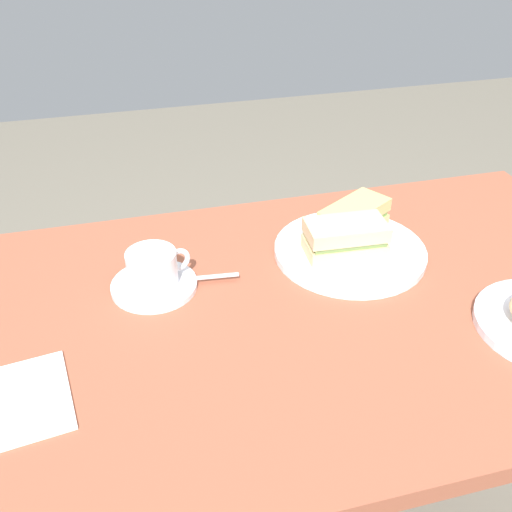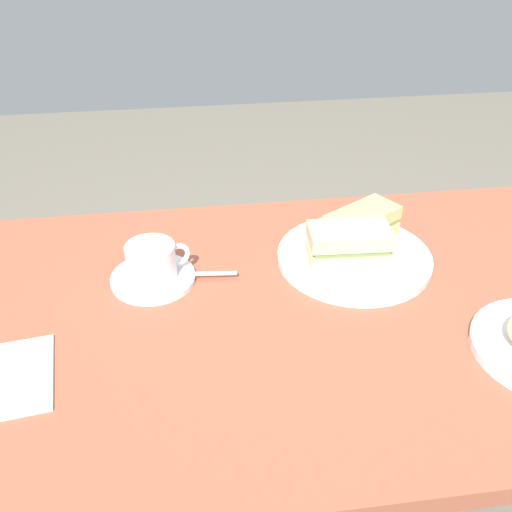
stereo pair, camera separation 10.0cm
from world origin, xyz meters
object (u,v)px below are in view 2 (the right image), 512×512
object	(u,v)px
dining_table	(313,369)
coffee_saucer	(153,278)
sandwich_back	(361,226)
spoon	(198,273)
sandwich_plate	(354,257)
sandwich_front	(349,244)
coffee_cup	(152,260)

from	to	relation	value
dining_table	coffee_saucer	world-z (taller)	coffee_saucer
sandwich_back	spoon	bearing A→B (deg)	12.26
coffee_saucer	spoon	xyz separation A→B (m)	(-0.08, 0.01, 0.01)
sandwich_plate	coffee_saucer	world-z (taller)	sandwich_plate
sandwich_plate	sandwich_front	xyz separation A→B (m)	(0.02, 0.01, 0.04)
coffee_cup	spoon	xyz separation A→B (m)	(-0.07, 0.01, -0.03)
sandwich_front	coffee_saucer	size ratio (longest dim) A/B	1.01
sandwich_back	coffee_cup	size ratio (longest dim) A/B	1.42
dining_table	sandwich_front	distance (m)	0.22
sandwich_back	coffee_cup	bearing A→B (deg)	8.70
coffee_saucer	dining_table	bearing A→B (deg)	157.79
sandwich_plate	sandwich_back	xyz separation A→B (m)	(-0.02, -0.05, 0.04)
dining_table	sandwich_plate	bearing A→B (deg)	-128.17
coffee_saucer	coffee_cup	world-z (taller)	coffee_cup
dining_table	spoon	size ratio (longest dim) A/B	11.58
coffee_saucer	sandwich_plate	bearing A→B (deg)	-178.09
dining_table	coffee_cup	xyz separation A→B (m)	(0.26, -0.11, 0.18)
dining_table	sandwich_back	bearing A→B (deg)	-125.29
sandwich_plate	coffee_cup	xyz separation A→B (m)	(0.35, 0.01, 0.03)
sandwich_plate	coffee_saucer	xyz separation A→B (m)	(0.35, 0.01, -0.00)
sandwich_front	sandwich_back	size ratio (longest dim) A/B	0.94
coffee_cup	spoon	bearing A→B (deg)	173.84
sandwich_front	coffee_saucer	xyz separation A→B (m)	(0.34, 0.00, -0.04)
coffee_cup	sandwich_front	bearing A→B (deg)	-179.90
sandwich_front	sandwich_back	bearing A→B (deg)	-124.89
sandwich_front	spoon	distance (m)	0.26
sandwich_plate	coffee_cup	distance (m)	0.35
coffee_saucer	sandwich_back	bearing A→B (deg)	-171.27
sandwich_front	sandwich_plate	bearing A→B (deg)	-146.57
sandwich_plate	sandwich_back	size ratio (longest dim) A/B	1.78
sandwich_front	coffee_cup	world-z (taller)	sandwich_front
spoon	sandwich_plate	bearing A→B (deg)	-176.02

